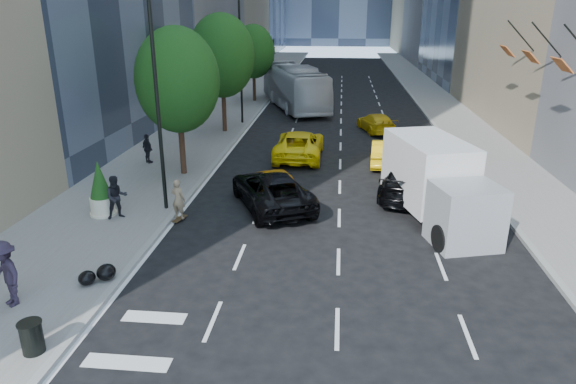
# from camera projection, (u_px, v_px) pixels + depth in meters

# --- Properties ---
(ground) EXTENTS (160.00, 160.00, 0.00)m
(ground) POSITION_uv_depth(u_px,v_px,m) (310.00, 260.00, 17.99)
(ground) COLOR black
(ground) RESTS_ON ground
(sidewalk_left) EXTENTS (6.00, 120.00, 0.15)m
(sidewalk_left) POSITION_uv_depth(u_px,v_px,m) (232.00, 104.00, 46.93)
(sidewalk_left) COLOR slate
(sidewalk_left) RESTS_ON ground
(sidewalk_right) EXTENTS (4.00, 120.00, 0.15)m
(sidewalk_right) POSITION_uv_depth(u_px,v_px,m) (444.00, 108.00, 45.12)
(sidewalk_right) COLOR slate
(sidewalk_right) RESTS_ON ground
(lamp_near) EXTENTS (2.13, 0.22, 10.00)m
(lamp_near) POSITION_uv_depth(u_px,v_px,m) (159.00, 76.00, 20.38)
(lamp_near) COLOR black
(lamp_near) RESTS_ON sidewalk_left
(lamp_far) EXTENTS (2.13, 0.22, 10.00)m
(lamp_far) POSITION_uv_depth(u_px,v_px,m) (243.00, 46.00, 37.25)
(lamp_far) COLOR black
(lamp_far) RESTS_ON sidewalk_left
(tree_near) EXTENTS (4.20, 4.20, 7.46)m
(tree_near) POSITION_uv_depth(u_px,v_px,m) (177.00, 80.00, 25.43)
(tree_near) COLOR black
(tree_near) RESTS_ON sidewalk_left
(tree_mid) EXTENTS (4.50, 4.50, 7.99)m
(tree_mid) POSITION_uv_depth(u_px,v_px,m) (222.00, 56.00, 34.69)
(tree_mid) COLOR black
(tree_mid) RESTS_ON sidewalk_left
(tree_far) EXTENTS (3.90, 3.90, 6.92)m
(tree_far) POSITION_uv_depth(u_px,v_px,m) (254.00, 52.00, 47.10)
(tree_far) COLOR black
(tree_far) RESTS_ON sidewalk_left
(traffic_signal) EXTENTS (2.48, 0.53, 5.20)m
(traffic_signal) POSITION_uv_depth(u_px,v_px,m) (273.00, 50.00, 54.65)
(traffic_signal) COLOR black
(traffic_signal) RESTS_ON sidewalk_left
(facade_flags) EXTENTS (1.85, 13.30, 2.05)m
(facade_flags) POSITION_uv_depth(u_px,v_px,m) (549.00, 57.00, 24.27)
(facade_flags) COLOR black
(facade_flags) RESTS_ON ground
(skateboarder) EXTENTS (0.70, 0.56, 1.69)m
(skateboarder) POSITION_uv_depth(u_px,v_px,m) (178.00, 202.00, 21.04)
(skateboarder) COLOR #8C7557
(skateboarder) RESTS_ON ground
(black_sedan_lincoln) EXTENTS (4.74, 6.28, 1.58)m
(black_sedan_lincoln) POSITION_uv_depth(u_px,v_px,m) (272.00, 190.00, 22.59)
(black_sedan_lincoln) COLOR black
(black_sedan_lincoln) RESTS_ON ground
(black_sedan_mercedes) EXTENTS (3.57, 6.05, 1.64)m
(black_sedan_mercedes) POSITION_uv_depth(u_px,v_px,m) (409.00, 179.00, 23.90)
(black_sedan_mercedes) COLOR black
(black_sedan_mercedes) RESTS_ON ground
(taxi_a) EXTENTS (3.03, 4.17, 1.32)m
(taxi_a) POSITION_uv_depth(u_px,v_px,m) (276.00, 182.00, 24.05)
(taxi_a) COLOR #FFA40D
(taxi_a) RESTS_ON ground
(taxi_b) EXTENTS (1.85, 4.42, 1.42)m
(taxi_b) POSITION_uv_depth(u_px,v_px,m) (385.00, 152.00, 28.85)
(taxi_b) COLOR yellow
(taxi_b) RESTS_ON ground
(taxi_c) EXTENTS (2.71, 5.79, 1.60)m
(taxi_c) POSITION_uv_depth(u_px,v_px,m) (299.00, 145.00, 30.11)
(taxi_c) COLOR yellow
(taxi_c) RESTS_ON ground
(taxi_d) EXTENTS (2.92, 4.81, 1.30)m
(taxi_d) POSITION_uv_depth(u_px,v_px,m) (376.00, 123.00, 36.64)
(taxi_d) COLOR gold
(taxi_d) RESTS_ON ground
(city_bus) EXTENTS (7.22, 13.57, 3.70)m
(city_bus) POSITION_uv_depth(u_px,v_px,m) (294.00, 86.00, 45.41)
(city_bus) COLOR silver
(city_bus) RESTS_ON ground
(box_truck) EXTENTS (4.11, 7.13, 3.22)m
(box_truck) POSITION_uv_depth(u_px,v_px,m) (437.00, 182.00, 20.99)
(box_truck) COLOR silver
(box_truck) RESTS_ON ground
(pedestrian_a) EXTENTS (1.12, 1.06, 1.82)m
(pedestrian_a) POSITION_uv_depth(u_px,v_px,m) (117.00, 197.00, 20.93)
(pedestrian_a) COLOR black
(pedestrian_a) RESTS_ON sidewalk_left
(pedestrian_b) EXTENTS (1.00, 0.94, 1.65)m
(pedestrian_b) POSITION_uv_depth(u_px,v_px,m) (148.00, 149.00, 28.56)
(pedestrian_b) COLOR black
(pedestrian_b) RESTS_ON sidewalk_left
(pedestrian_c) EXTENTS (1.50, 1.35, 2.01)m
(pedestrian_c) POSITION_uv_depth(u_px,v_px,m) (6.00, 274.00, 14.68)
(pedestrian_c) COLOR #292030
(pedestrian_c) RESTS_ON sidewalk_left
(trash_can) EXTENTS (0.55, 0.55, 0.82)m
(trash_can) POSITION_uv_depth(u_px,v_px,m) (32.00, 338.00, 12.80)
(trash_can) COLOR black
(trash_can) RESTS_ON sidewalk_left
(planter_shrub) EXTENTS (0.98, 0.98, 2.34)m
(planter_shrub) POSITION_uv_depth(u_px,v_px,m) (100.00, 189.00, 21.22)
(planter_shrub) COLOR #ECE3C4
(planter_shrub) RESTS_ON sidewalk_left
(garbage_bags) EXTENTS (1.03, 0.99, 0.51)m
(garbage_bags) POSITION_uv_depth(u_px,v_px,m) (99.00, 274.00, 16.21)
(garbage_bags) COLOR black
(garbage_bags) RESTS_ON sidewalk_left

